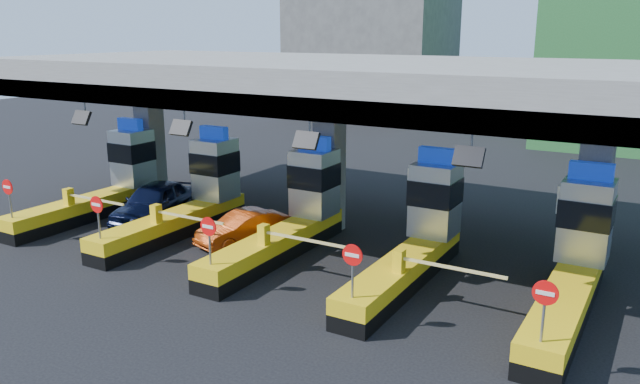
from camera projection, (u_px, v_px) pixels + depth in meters
The scene contains 10 objects.
ground at pixel (290, 251), 23.65m from camera, with size 120.00×120.00×0.00m, color black.
toll_canopy at pixel (328, 82), 24.51m from camera, with size 28.00×12.09×7.00m.
toll_lane_far_left at pixel (109, 182), 28.40m from camera, with size 4.43×8.00×4.16m.
toll_lane_left at pixel (193, 197), 25.96m from camera, with size 4.43×8.00×4.16m.
toll_lane_center at pixel (294, 214), 23.53m from camera, with size 4.43×8.00×4.16m.
toll_lane_right at pixel (419, 235), 21.10m from camera, with size 4.43×8.00×4.16m.
toll_lane_far_right at pixel (575, 262), 18.67m from camera, with size 4.43×8.00×4.16m.
bg_building_concrete at pixel (372, 21), 58.33m from camera, with size 14.00×10.00×18.00m, color #4C4C49.
van at pixel (154, 202), 27.15m from camera, with size 2.02×5.02×1.71m, color black.
red_car at pixel (244, 228), 24.37m from camera, with size 1.33×3.81×1.26m, color #A3370C.
Camera 1 is at (12.19, -18.74, 8.11)m, focal length 35.00 mm.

